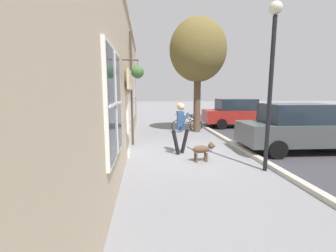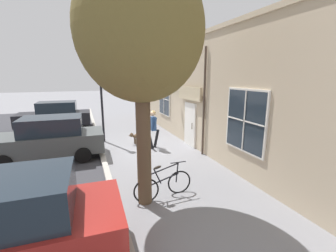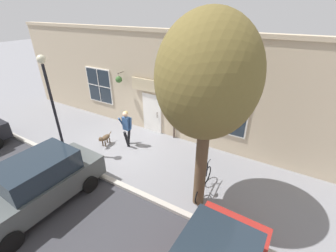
{
  "view_description": "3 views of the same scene",
  "coord_description": "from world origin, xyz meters",
  "px_view_note": "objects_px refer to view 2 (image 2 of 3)",
  "views": [
    {
      "loc": [
        -1.6,
        -7.56,
        2.17
      ],
      "look_at": [
        -0.78,
        0.39,
        0.95
      ],
      "focal_mm": 24.0,
      "sensor_mm": 36.0,
      "label": 1
    },
    {
      "loc": [
        2.61,
        9.83,
        3.34
      ],
      "look_at": [
        -1.09,
        0.14,
        1.02
      ],
      "focal_mm": 24.0,
      "sensor_mm": 36.0,
      "label": 2
    },
    {
      "loc": [
        6.62,
        6.43,
        5.93
      ],
      "look_at": [
        -1.02,
        1.95,
        1.25
      ],
      "focal_mm": 24.0,
      "sensor_mm": 36.0,
      "label": 3
    }
  ],
  "objects_px": {
    "leaning_bicycle": "(164,185)",
    "parked_car_nearest_curb": "(55,115)",
    "pedestrian_walking": "(153,125)",
    "dog_on_leash": "(137,136)",
    "street_lamp": "(101,85)",
    "street_tree_by_curb": "(142,36)",
    "parked_car_mid_block": "(49,138)"
  },
  "relations": [
    {
      "from": "dog_on_leash",
      "to": "street_tree_by_curb",
      "type": "distance_m",
      "value": 6.62
    },
    {
      "from": "pedestrian_walking",
      "to": "street_lamp",
      "type": "height_order",
      "value": "street_lamp"
    },
    {
      "from": "parked_car_nearest_curb",
      "to": "dog_on_leash",
      "type": "bearing_deg",
      "value": 128.96
    },
    {
      "from": "parked_car_nearest_curb",
      "to": "street_lamp",
      "type": "distance_m",
      "value": 5.24
    },
    {
      "from": "street_tree_by_curb",
      "to": "parked_car_nearest_curb",
      "type": "relative_size",
      "value": 1.38
    },
    {
      "from": "parked_car_nearest_curb",
      "to": "parked_car_mid_block",
      "type": "relative_size",
      "value": 1.0
    },
    {
      "from": "leaning_bicycle",
      "to": "parked_car_nearest_curb",
      "type": "height_order",
      "value": "parked_car_nearest_curb"
    },
    {
      "from": "dog_on_leash",
      "to": "street_lamp",
      "type": "relative_size",
      "value": 0.22
    },
    {
      "from": "street_tree_by_curb",
      "to": "dog_on_leash",
      "type": "bearing_deg",
      "value": -100.68
    },
    {
      "from": "leaning_bicycle",
      "to": "street_lamp",
      "type": "distance_m",
      "value": 6.86
    },
    {
      "from": "leaning_bicycle",
      "to": "parked_car_nearest_curb",
      "type": "bearing_deg",
      "value": -70.74
    },
    {
      "from": "pedestrian_walking",
      "to": "parked_car_nearest_curb",
      "type": "relative_size",
      "value": 0.41
    },
    {
      "from": "pedestrian_walking",
      "to": "parked_car_mid_block",
      "type": "distance_m",
      "value": 4.36
    },
    {
      "from": "dog_on_leash",
      "to": "street_tree_by_curb",
      "type": "bearing_deg",
      "value": 79.32
    },
    {
      "from": "dog_on_leash",
      "to": "parked_car_nearest_curb",
      "type": "xyz_separation_m",
      "value": [
        4.1,
        -5.07,
        0.49
      ]
    },
    {
      "from": "leaning_bicycle",
      "to": "parked_car_nearest_curb",
      "type": "relative_size",
      "value": 0.4
    },
    {
      "from": "street_tree_by_curb",
      "to": "parked_car_mid_block",
      "type": "relative_size",
      "value": 1.38
    },
    {
      "from": "pedestrian_walking",
      "to": "dog_on_leash",
      "type": "distance_m",
      "value": 1.31
    },
    {
      "from": "street_tree_by_curb",
      "to": "parked_car_nearest_curb",
      "type": "height_order",
      "value": "street_tree_by_curb"
    },
    {
      "from": "dog_on_leash",
      "to": "leaning_bicycle",
      "type": "distance_m",
      "value": 5.3
    },
    {
      "from": "pedestrian_walking",
      "to": "dog_on_leash",
      "type": "xyz_separation_m",
      "value": [
        0.57,
        -0.95,
        -0.7
      ]
    },
    {
      "from": "pedestrian_walking",
      "to": "street_tree_by_curb",
      "type": "distance_m",
      "value": 5.59
    },
    {
      "from": "street_tree_by_curb",
      "to": "leaning_bicycle",
      "type": "relative_size",
      "value": 3.46
    },
    {
      "from": "pedestrian_walking",
      "to": "street_lamp",
      "type": "distance_m",
      "value": 3.39
    },
    {
      "from": "dog_on_leash",
      "to": "parked_car_mid_block",
      "type": "xyz_separation_m",
      "value": [
        3.79,
        0.82,
        0.49
      ]
    },
    {
      "from": "dog_on_leash",
      "to": "street_lamp",
      "type": "bearing_deg",
      "value": -33.76
    },
    {
      "from": "leaning_bicycle",
      "to": "street_tree_by_curb",
      "type": "bearing_deg",
      "value": 0.79
    },
    {
      "from": "leaning_bicycle",
      "to": "parked_car_nearest_curb",
      "type": "xyz_separation_m",
      "value": [
        3.62,
        -10.35,
        0.5
      ]
    },
    {
      "from": "street_tree_by_curb",
      "to": "parked_car_mid_block",
      "type": "height_order",
      "value": "street_tree_by_curb"
    },
    {
      "from": "leaning_bicycle",
      "to": "street_lamp",
      "type": "xyz_separation_m",
      "value": [
        1.03,
        -6.29,
        2.54
      ]
    },
    {
      "from": "dog_on_leash",
      "to": "leaning_bicycle",
      "type": "bearing_deg",
      "value": 84.76
    },
    {
      "from": "leaning_bicycle",
      "to": "parked_car_mid_block",
      "type": "xyz_separation_m",
      "value": [
        3.31,
        -4.46,
        0.5
      ]
    }
  ]
}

